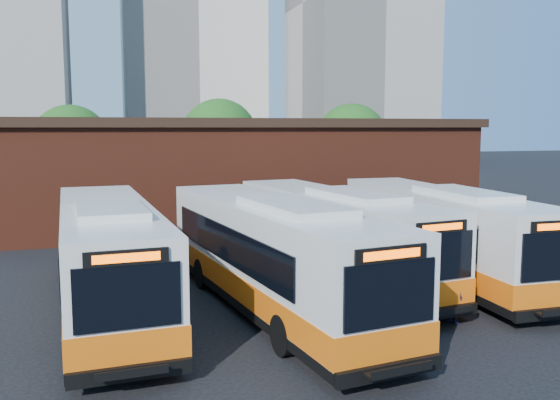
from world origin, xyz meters
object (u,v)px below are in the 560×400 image
object	(u,v)px
bus_midwest	(272,259)
transit_worker	(454,296)
bus_west	(108,260)
bus_mideast	(333,238)
bus_east	(440,236)

from	to	relation	value
bus_midwest	transit_worker	xyz separation A→B (m)	(4.96, -2.77, -0.86)
bus_west	bus_midwest	bearing A→B (deg)	-19.79
bus_west	bus_mideast	distance (m)	8.62
bus_east	bus_midwest	bearing A→B (deg)	-162.09
bus_west	transit_worker	size ratio (longest dim) A/B	8.20
bus_midwest	bus_west	bearing A→B (deg)	155.83
bus_west	transit_worker	distance (m)	10.92
bus_west	bus_east	size ratio (longest dim) A/B	1.02
bus_west	bus_midwest	xyz separation A→B (m)	(5.07, -1.48, 0.03)
bus_mideast	transit_worker	size ratio (longest dim) A/B	8.10
bus_west	transit_worker	bearing A→B (deg)	-26.49
bus_midwest	transit_worker	distance (m)	5.75
bus_mideast	transit_worker	distance (m)	6.18
bus_west	transit_worker	xyz separation A→B (m)	(10.03, -4.26, -0.84)
bus_midwest	bus_east	size ratio (longest dim) A/B	1.04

